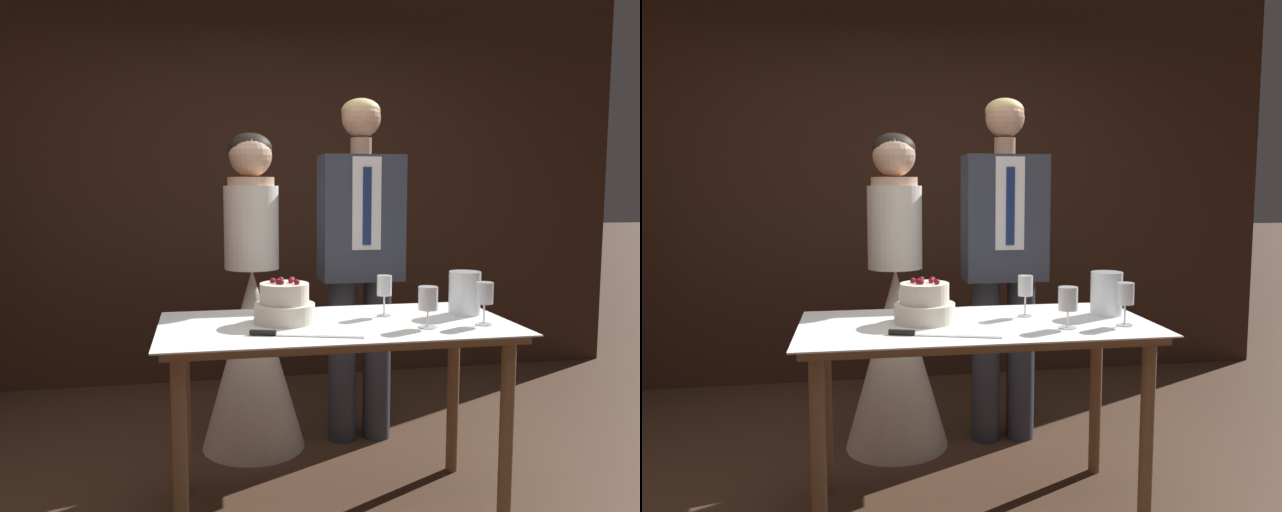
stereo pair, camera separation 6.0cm
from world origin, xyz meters
TOP-DOWN VIEW (x-y plane):
  - wall_back at (0.00, 2.28)m, footprint 5.41×0.12m
  - cake_table at (0.15, 0.29)m, footprint 1.44×0.71m
  - tiered_cake at (-0.06, 0.34)m, footprint 0.25×0.25m
  - cake_knife at (-0.10, 0.11)m, footprint 0.42×0.14m
  - wine_glass_near at (0.48, 0.14)m, footprint 0.08×0.08m
  - wine_glass_middle at (0.38, 0.39)m, footprint 0.06×0.06m
  - wine_glass_far at (0.72, 0.15)m, footprint 0.07×0.07m
  - hurricane_candle at (0.74, 0.37)m, footprint 0.14×0.14m
  - bride at (-0.14, 1.03)m, footprint 0.54×0.54m
  - groom at (0.43, 1.03)m, footprint 0.43×0.25m

SIDE VIEW (x-z plane):
  - bride at x=-0.14m, z-range -0.21..1.43m
  - cake_table at x=0.15m, z-range 0.30..1.11m
  - cake_knife at x=-0.10m, z-range 0.81..0.83m
  - tiered_cake at x=-0.06m, z-range 0.79..0.98m
  - hurricane_candle at x=0.74m, z-range 0.81..0.99m
  - wine_glass_near at x=0.48m, z-range 0.84..1.01m
  - wine_glass_far at x=0.72m, z-range 0.84..1.02m
  - wine_glass_middle at x=0.38m, z-range 0.84..1.02m
  - groom at x=0.43m, z-range 0.11..1.94m
  - wall_back at x=0.00m, z-range 0.00..2.87m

